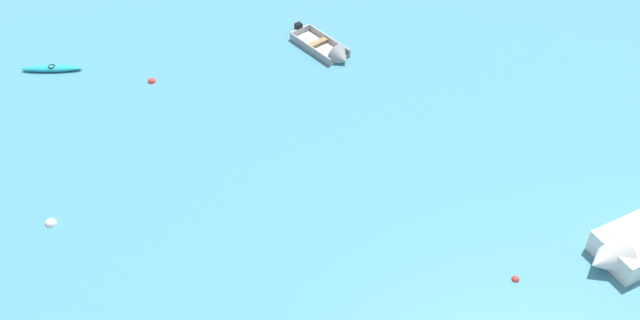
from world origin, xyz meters
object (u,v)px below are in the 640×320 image
(rowboat_grey_near_camera, at_px, (331,52))
(mooring_buoy_midfield, at_px, (51,224))
(mooring_buoy_near_foreground, at_px, (152,82))
(mooring_buoy_between_boats_left, at_px, (515,280))
(kayak_turquoise_far_left, at_px, (52,68))

(rowboat_grey_near_camera, bearing_deg, mooring_buoy_midfield, -121.06)
(mooring_buoy_midfield, xyz_separation_m, mooring_buoy_near_foreground, (0.29, 9.75, 0.00))
(mooring_buoy_between_boats_left, xyz_separation_m, mooring_buoy_near_foreground, (-17.54, 8.71, 0.00))
(rowboat_grey_near_camera, relative_size, mooring_buoy_near_foreground, 9.59)
(kayak_turquoise_far_left, distance_m, mooring_buoy_midfield, 10.74)
(kayak_turquoise_far_left, xyz_separation_m, rowboat_grey_near_camera, (13.19, 4.25, 0.06))
(mooring_buoy_between_boats_left, bearing_deg, kayak_turquoise_far_left, 159.38)
(kayak_turquoise_far_left, height_order, rowboat_grey_near_camera, rowboat_grey_near_camera)
(mooring_buoy_midfield, bearing_deg, mooring_buoy_between_boats_left, 3.33)
(kayak_turquoise_far_left, relative_size, mooring_buoy_between_boats_left, 10.37)
(kayak_turquoise_far_left, bearing_deg, mooring_buoy_between_boats_left, -20.62)
(mooring_buoy_midfield, distance_m, mooring_buoy_near_foreground, 9.75)
(kayak_turquoise_far_left, distance_m, rowboat_grey_near_camera, 13.86)
(rowboat_grey_near_camera, bearing_deg, mooring_buoy_between_boats_left, -53.38)
(kayak_turquoise_far_left, height_order, mooring_buoy_midfield, kayak_turquoise_far_left)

